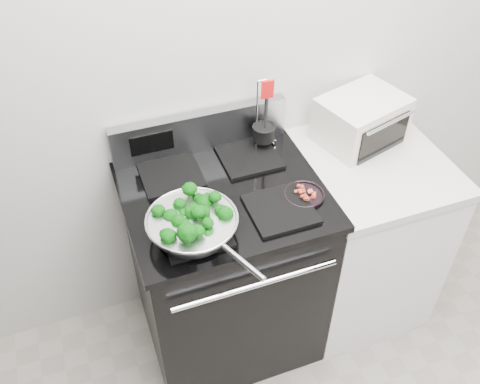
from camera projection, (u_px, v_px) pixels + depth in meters
name	position (u px, v px, depth m)	size (l,w,h in m)	color
back_wall	(265.00, 48.00, 2.15)	(4.00, 0.02, 2.70)	beige
gas_range	(226.00, 267.00, 2.42)	(0.79, 0.69, 1.13)	black
counter	(358.00, 233.00, 2.61)	(0.62, 0.68, 0.92)	white
skillet	(193.00, 225.00, 1.91)	(0.34, 0.51, 0.07)	silver
broccoli_pile	(192.00, 220.00, 1.89)	(0.26, 0.26, 0.09)	black
bacon_plate	(304.00, 193.00, 2.08)	(0.16, 0.16, 0.04)	black
utensil_holder	(264.00, 136.00, 2.28)	(0.11, 0.11, 0.34)	silver
toaster_oven	(361.00, 120.00, 2.35)	(0.42, 0.36, 0.21)	beige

